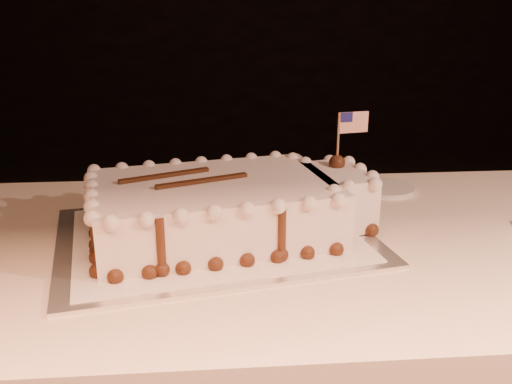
{
  "coord_description": "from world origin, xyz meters",
  "views": [
    {
      "loc": [
        -0.17,
        -0.41,
        1.19
      ],
      "look_at": [
        -0.09,
        0.61,
        0.84
      ],
      "focal_mm": 40.0,
      "sensor_mm": 36.0,
      "label": 1
    }
  ],
  "objects": [
    {
      "name": "side_plate",
      "position": [
        0.25,
        0.86,
        0.76
      ],
      "size": [
        0.14,
        0.14,
        0.01
      ],
      "primitive_type": "cylinder",
      "color": "white",
      "rests_on": "banquet_table"
    },
    {
      "name": "doily",
      "position": [
        -0.17,
        0.61,
        0.76
      ],
      "size": [
        0.59,
        0.49,
        0.0
      ],
      "primitive_type": "cube",
      "rotation": [
        0.0,
        0.0,
        0.19
      ],
      "color": "white",
      "rests_on": "cake_board"
    },
    {
      "name": "cake_board",
      "position": [
        -0.17,
        0.61,
        0.75
      ],
      "size": [
        0.66,
        0.55,
        0.01
      ],
      "primitive_type": "cube",
      "rotation": [
        0.0,
        0.0,
        0.19
      ],
      "color": "silver",
      "rests_on": "banquet_table"
    },
    {
      "name": "sheet_cake",
      "position": [
        -0.14,
        0.62,
        0.81
      ],
      "size": [
        0.57,
        0.39,
        0.22
      ],
      "color": "white",
      "rests_on": "doily"
    }
  ]
}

